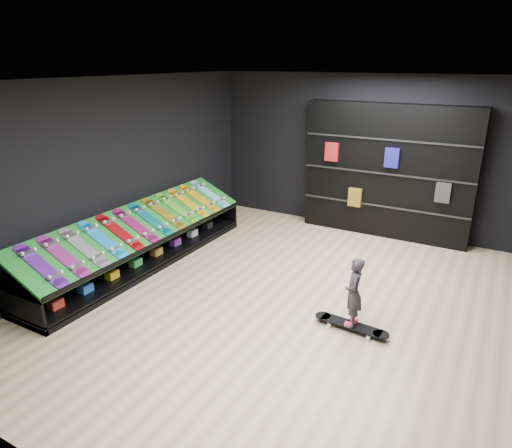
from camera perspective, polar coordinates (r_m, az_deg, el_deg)
The scene contains 22 objects.
floor at distance 6.61m, azimuth 2.98°, elevation -9.43°, with size 6.00×7.00×0.01m, color #CCB58A.
ceiling at distance 5.77m, azimuth 3.53°, elevation 17.53°, with size 6.00×7.00×0.01m, color white.
wall_back at distance 9.21m, azimuth 13.00°, elevation 8.55°, with size 6.00×0.02×3.00m, color black.
wall_front at distance 3.49m, azimuth -23.66°, elevation -11.80°, with size 6.00×0.02×3.00m, color black.
wall_left at distance 7.77m, azimuth -17.16°, elevation 6.11°, with size 0.02×7.00×3.00m, color black.
display_rack at distance 7.84m, azimuth -13.94°, elevation -3.09°, with size 0.90×4.50×0.50m, color black, non-canonical shape.
turf_ramp at distance 7.64m, azimuth -13.95°, elevation 0.02°, with size 1.00×4.50×0.04m, color #10671A.
back_shelving at distance 8.95m, azimuth 16.11°, elevation 6.30°, with size 3.12×0.36×2.50m, color black.
floor_skateboard at distance 6.03m, azimuth 11.77°, elevation -12.48°, with size 0.98×0.22×0.09m, color black, non-canonical shape.
child at distance 5.87m, azimuth 11.99°, elevation -9.90°, with size 0.20×0.14×0.54m, color black.
display_board_0 at distance 6.49m, azimuth -25.28°, elevation -4.77°, with size 0.98×0.22×0.09m, color purple, non-canonical shape.
display_board_1 at distance 6.67m, azimuth -22.92°, elevation -3.75°, with size 0.98×0.22×0.09m, color #2626BF, non-canonical shape.
display_board_2 at distance 6.86m, azimuth -20.70°, elevation -2.79°, with size 0.98×0.22×0.09m, color black, non-canonical shape.
display_board_3 at distance 7.07m, azimuth -18.60°, elevation -1.87°, with size 0.98×0.22×0.09m, color blue, non-canonical shape.
display_board_4 at distance 7.28m, azimuth -16.63°, elevation -1.01°, with size 0.98×0.22×0.09m, color red, non-canonical shape.
display_board_5 at distance 7.51m, azimuth -14.78°, elevation -0.20°, with size 0.98×0.22×0.09m, color #E5198C, non-canonical shape.
display_board_6 at distance 7.75m, azimuth -13.04°, elevation 0.57°, with size 0.98×0.22×0.09m, color #0C8C99, non-canonical shape.
display_board_7 at distance 7.99m, azimuth -11.40°, elevation 1.29°, with size 0.98×0.22×0.09m, color yellow, non-canonical shape.
display_board_8 at distance 8.24m, azimuth -9.86°, elevation 1.97°, with size 0.98×0.22×0.09m, color green, non-canonical shape.
display_board_9 at distance 8.50m, azimuth -8.41°, elevation 2.60°, with size 0.98×0.22×0.09m, color orange, non-canonical shape.
display_board_10 at distance 8.76m, azimuth -7.04°, elevation 3.20°, with size 0.98×0.22×0.09m, color yellow, non-canonical shape.
display_board_11 at distance 9.03m, azimuth -5.75°, elevation 3.75°, with size 0.98×0.22×0.09m, color #0CB2E5, non-canonical shape.
Camera 1 is at (2.52, -5.18, 3.24)m, focal length 32.00 mm.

